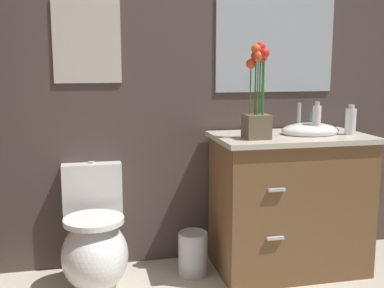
{
  "coord_description": "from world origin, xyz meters",
  "views": [
    {
      "loc": [
        -0.82,
        -1.16,
        1.29
      ],
      "look_at": [
        -0.24,
        1.44,
        0.83
      ],
      "focal_mm": 44.41,
      "sensor_mm": 36.0,
      "label": 1
    }
  ],
  "objects_px": {
    "toilet": "(95,245)",
    "flower_vase": "(257,104)",
    "soap_bottle": "(317,120)",
    "wall_mirror": "(276,37)",
    "vanity_cabinet": "(290,201)",
    "wall_poster": "(87,41)",
    "lotion_bottle": "(315,121)",
    "trash_bin": "(193,253)",
    "hand_wash_bottle": "(351,121)"
  },
  "relations": [
    {
      "from": "toilet",
      "to": "trash_bin",
      "type": "height_order",
      "value": "toilet"
    },
    {
      "from": "lotion_bottle",
      "to": "wall_poster",
      "type": "distance_m",
      "value": 1.49
    },
    {
      "from": "wall_mirror",
      "to": "wall_poster",
      "type": "bearing_deg",
      "value": 180.0
    },
    {
      "from": "lotion_bottle",
      "to": "wall_mirror",
      "type": "distance_m",
      "value": 0.6
    },
    {
      "from": "flower_vase",
      "to": "lotion_bottle",
      "type": "relative_size",
      "value": 3.69
    },
    {
      "from": "toilet",
      "to": "soap_bottle",
      "type": "bearing_deg",
      "value": -3.78
    },
    {
      "from": "toilet",
      "to": "flower_vase",
      "type": "distance_m",
      "value": 1.24
    },
    {
      "from": "vanity_cabinet",
      "to": "lotion_bottle",
      "type": "bearing_deg",
      "value": 26.37
    },
    {
      "from": "lotion_bottle",
      "to": "trash_bin",
      "type": "bearing_deg",
      "value": -175.34
    },
    {
      "from": "flower_vase",
      "to": "hand_wash_bottle",
      "type": "height_order",
      "value": "flower_vase"
    },
    {
      "from": "vanity_cabinet",
      "to": "hand_wash_bottle",
      "type": "relative_size",
      "value": 5.69
    },
    {
      "from": "trash_bin",
      "to": "wall_poster",
      "type": "xyz_separation_m",
      "value": [
        -0.59,
        0.26,
        1.28
      ]
    },
    {
      "from": "vanity_cabinet",
      "to": "soap_bottle",
      "type": "height_order",
      "value": "soap_bottle"
    },
    {
      "from": "wall_poster",
      "to": "toilet",
      "type": "bearing_deg",
      "value": -90.0
    },
    {
      "from": "flower_vase",
      "to": "lotion_bottle",
      "type": "xyz_separation_m",
      "value": [
        0.46,
        0.19,
        -0.13
      ]
    },
    {
      "from": "soap_bottle",
      "to": "wall_mirror",
      "type": "bearing_deg",
      "value": 110.13
    },
    {
      "from": "soap_bottle",
      "to": "hand_wash_bottle",
      "type": "distance_m",
      "value": 0.22
    },
    {
      "from": "soap_bottle",
      "to": "lotion_bottle",
      "type": "relative_size",
      "value": 1.37
    },
    {
      "from": "toilet",
      "to": "soap_bottle",
      "type": "xyz_separation_m",
      "value": [
        1.32,
        -0.09,
        0.71
      ]
    },
    {
      "from": "flower_vase",
      "to": "wall_mirror",
      "type": "relative_size",
      "value": 0.69
    },
    {
      "from": "lotion_bottle",
      "to": "wall_poster",
      "type": "relative_size",
      "value": 0.3
    },
    {
      "from": "toilet",
      "to": "lotion_bottle",
      "type": "height_order",
      "value": "lotion_bottle"
    },
    {
      "from": "flower_vase",
      "to": "wall_poster",
      "type": "distance_m",
      "value": 1.07
    },
    {
      "from": "vanity_cabinet",
      "to": "wall_poster",
      "type": "relative_size",
      "value": 2.09
    },
    {
      "from": "toilet",
      "to": "flower_vase",
      "type": "xyz_separation_m",
      "value": [
        0.93,
        -0.12,
        0.81
      ]
    },
    {
      "from": "vanity_cabinet",
      "to": "flower_vase",
      "type": "distance_m",
      "value": 0.68
    },
    {
      "from": "toilet",
      "to": "flower_vase",
      "type": "bearing_deg",
      "value": -7.26
    },
    {
      "from": "flower_vase",
      "to": "wall_mirror",
      "type": "xyz_separation_m",
      "value": [
        0.26,
        0.39,
        0.39
      ]
    },
    {
      "from": "toilet",
      "to": "soap_bottle",
      "type": "height_order",
      "value": "soap_bottle"
    },
    {
      "from": "soap_bottle",
      "to": "trash_bin",
      "type": "relative_size",
      "value": 0.75
    },
    {
      "from": "flower_vase",
      "to": "soap_bottle",
      "type": "height_order",
      "value": "flower_vase"
    },
    {
      "from": "flower_vase",
      "to": "wall_poster",
      "type": "height_order",
      "value": "wall_poster"
    },
    {
      "from": "hand_wash_bottle",
      "to": "flower_vase",
      "type": "bearing_deg",
      "value": -178.12
    },
    {
      "from": "hand_wash_bottle",
      "to": "wall_mirror",
      "type": "relative_size",
      "value": 0.23
    },
    {
      "from": "soap_bottle",
      "to": "trash_bin",
      "type": "bearing_deg",
      "value": 172.72
    },
    {
      "from": "soap_bottle",
      "to": "wall_poster",
      "type": "xyz_separation_m",
      "value": [
        -1.32,
        0.36,
        0.47
      ]
    },
    {
      "from": "flower_vase",
      "to": "hand_wash_bottle",
      "type": "relative_size",
      "value": 3.01
    },
    {
      "from": "lotion_bottle",
      "to": "soap_bottle",
      "type": "bearing_deg",
      "value": -114.13
    },
    {
      "from": "vanity_cabinet",
      "to": "flower_vase",
      "type": "height_order",
      "value": "flower_vase"
    },
    {
      "from": "vanity_cabinet",
      "to": "wall_poster",
      "type": "bearing_deg",
      "value": 166.2
    },
    {
      "from": "soap_bottle",
      "to": "wall_mirror",
      "type": "height_order",
      "value": "wall_mirror"
    },
    {
      "from": "hand_wash_bottle",
      "to": "wall_mirror",
      "type": "bearing_deg",
      "value": 133.58
    },
    {
      "from": "hand_wash_bottle",
      "to": "soap_bottle",
      "type": "bearing_deg",
      "value": 177.01
    },
    {
      "from": "flower_vase",
      "to": "wall_poster",
      "type": "xyz_separation_m",
      "value": [
        -0.93,
        0.39,
        0.36
      ]
    },
    {
      "from": "toilet",
      "to": "flower_vase",
      "type": "relative_size",
      "value": 1.26
    },
    {
      "from": "trash_bin",
      "to": "lotion_bottle",
      "type": "bearing_deg",
      "value": 4.66
    },
    {
      "from": "trash_bin",
      "to": "wall_mirror",
      "type": "relative_size",
      "value": 0.34
    },
    {
      "from": "hand_wash_bottle",
      "to": "wall_poster",
      "type": "height_order",
      "value": "wall_poster"
    },
    {
      "from": "soap_bottle",
      "to": "toilet",
      "type": "bearing_deg",
      "value": 176.22
    },
    {
      "from": "wall_poster",
      "to": "soap_bottle",
      "type": "bearing_deg",
      "value": -15.01
    }
  ]
}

